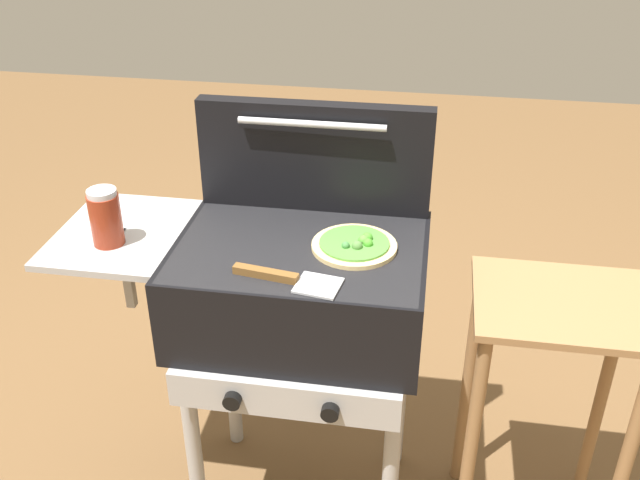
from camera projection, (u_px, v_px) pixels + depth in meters
grill at (296, 293)px, 1.89m from camera, size 0.96×0.53×0.90m
grill_lid_open at (315, 157)px, 1.93m from camera, size 0.63×0.08×0.30m
pizza_veggie at (355, 245)px, 1.80m from camera, size 0.21×0.21×0.04m
sauce_jar at (106, 217)px, 1.80m from camera, size 0.08×0.08×0.15m
spatula at (287, 278)px, 1.67m from camera, size 0.27×0.10×0.02m
prep_table at (549, 375)px, 1.89m from camera, size 0.44×0.36×0.81m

